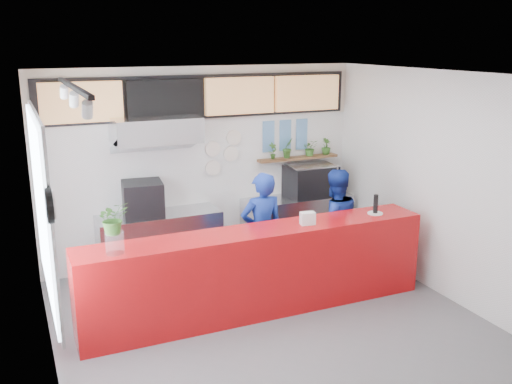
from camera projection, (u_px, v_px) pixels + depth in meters
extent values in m
plane|color=slate|center=(272.00, 325.00, 6.96)|extent=(5.00, 5.00, 0.00)
plane|color=silver|center=(273.00, 75.00, 6.19)|extent=(5.00, 5.00, 0.00)
plane|color=white|center=(203.00, 165.00, 8.78)|extent=(5.00, 0.00, 5.00)
plane|color=white|center=(43.00, 236.00, 5.60)|extent=(0.00, 5.00, 5.00)
plane|color=white|center=(443.00, 186.00, 7.55)|extent=(0.00, 5.00, 5.00)
cube|color=#AF0C0F|center=(258.00, 271.00, 7.17)|extent=(4.50, 0.60, 1.10)
cube|color=beige|center=(202.00, 93.00, 8.49)|extent=(5.00, 0.02, 0.80)
cube|color=#B2B5BA|center=(160.00, 243.00, 8.48)|extent=(1.80, 0.60, 0.90)
cube|color=black|center=(143.00, 199.00, 8.21)|extent=(0.62, 0.62, 0.50)
cube|color=#B2B5BA|center=(156.00, 130.00, 8.00)|extent=(1.20, 0.70, 0.35)
cube|color=#B2B5BA|center=(157.00, 144.00, 8.05)|extent=(1.20, 0.69, 0.31)
cube|color=#B2B5BA|center=(297.00, 223.00, 9.37)|extent=(1.80, 0.60, 0.90)
cube|color=black|center=(310.00, 181.00, 9.28)|extent=(0.79, 0.57, 0.50)
cube|color=#ACAFB3|center=(311.00, 167.00, 9.22)|extent=(0.76, 0.55, 0.07)
cube|color=brown|center=(298.00, 158.00, 9.32)|extent=(1.40, 0.18, 0.04)
cube|color=tan|center=(82.00, 102.00, 7.73)|extent=(1.10, 0.10, 0.55)
cube|color=black|center=(165.00, 99.00, 8.18)|extent=(1.10, 0.10, 0.55)
cube|color=tan|center=(240.00, 96.00, 8.63)|extent=(1.10, 0.10, 0.55)
cube|color=tan|center=(307.00, 93.00, 9.08)|extent=(1.10, 0.10, 0.55)
cube|color=black|center=(202.00, 97.00, 8.48)|extent=(4.80, 0.04, 0.65)
cube|color=silver|center=(42.00, 208.00, 5.83)|extent=(0.04, 2.20, 1.90)
cube|color=#B2B5BA|center=(44.00, 208.00, 5.83)|extent=(0.03, 2.30, 2.00)
cylinder|color=black|center=(49.00, 206.00, 4.68)|extent=(0.05, 0.30, 0.30)
cylinder|color=white|center=(53.00, 205.00, 4.69)|extent=(0.02, 0.26, 0.26)
cube|color=black|center=(73.00, 87.00, 5.39)|extent=(0.05, 2.40, 0.04)
cylinder|color=silver|center=(213.00, 149.00, 8.75)|extent=(0.24, 0.03, 0.24)
cylinder|color=silver|center=(231.00, 154.00, 8.89)|extent=(0.24, 0.03, 0.24)
cylinder|color=silver|center=(213.00, 168.00, 8.83)|extent=(0.24, 0.03, 0.24)
cylinder|color=silver|center=(234.00, 138.00, 8.85)|extent=(0.24, 0.03, 0.24)
cube|color=#598CBF|center=(268.00, 129.00, 9.07)|extent=(0.20, 0.02, 0.25)
cube|color=#598CBF|center=(285.00, 128.00, 9.18)|extent=(0.20, 0.02, 0.25)
cube|color=#598CBF|center=(302.00, 127.00, 9.30)|extent=(0.20, 0.02, 0.25)
cube|color=#598CBF|center=(268.00, 144.00, 9.13)|extent=(0.20, 0.02, 0.25)
cube|color=#598CBF|center=(285.00, 143.00, 9.25)|extent=(0.20, 0.02, 0.25)
cube|color=#598CBF|center=(301.00, 142.00, 9.36)|extent=(0.20, 0.02, 0.25)
imported|color=navy|center=(262.00, 232.00, 7.75)|extent=(0.62, 0.42, 1.67)
imported|color=navy|center=(334.00, 224.00, 8.16)|extent=(0.84, 0.68, 1.62)
imported|color=#336222|center=(273.00, 151.00, 9.10)|extent=(0.16, 0.12, 0.27)
imported|color=#336222|center=(288.00, 148.00, 9.20)|extent=(0.22, 0.19, 0.32)
imported|color=#336222|center=(310.00, 148.00, 9.37)|extent=(0.28, 0.26, 0.26)
imported|color=#336222|center=(326.00, 146.00, 9.48)|extent=(0.19, 0.18, 0.27)
cylinder|color=silver|center=(115.00, 242.00, 6.23)|extent=(0.27, 0.27, 0.25)
imported|color=#336222|center=(113.00, 218.00, 6.16)|extent=(0.39, 0.35, 0.36)
cube|color=silver|center=(308.00, 218.00, 7.22)|extent=(0.20, 0.14, 0.16)
cylinder|color=silver|center=(375.00, 213.00, 7.68)|extent=(0.25, 0.25, 0.02)
cylinder|color=black|center=(376.00, 204.00, 7.64)|extent=(0.08, 0.08, 0.25)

